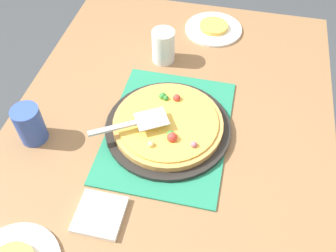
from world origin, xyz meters
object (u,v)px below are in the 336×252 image
(pizza_pan, at_px, (168,127))
(napkin_stack, at_px, (100,215))
(plate_near_left, at_px, (213,29))
(cup_near, at_px, (163,46))
(pizza, at_px, (168,123))
(served_slice_left, at_px, (214,26))
(cup_far, at_px, (30,124))
(pizza_server, at_px, (135,123))

(pizza_pan, bearing_deg, napkin_stack, 161.05)
(plate_near_left, xyz_separation_m, cup_near, (-0.21, 0.15, 0.06))
(plate_near_left, bearing_deg, cup_near, 144.77)
(pizza_pan, bearing_deg, cup_near, 15.38)
(cup_near, height_order, napkin_stack, cup_near)
(pizza, xyz_separation_m, cup_near, (0.32, 0.09, 0.03))
(pizza, relative_size, napkin_stack, 2.75)
(plate_near_left, bearing_deg, served_slice_left, 0.00)
(served_slice_left, xyz_separation_m, cup_far, (-0.65, 0.45, 0.04))
(pizza, height_order, plate_near_left, pizza)
(plate_near_left, relative_size, cup_near, 1.83)
(pizza_pan, height_order, cup_near, cup_near)
(cup_near, distance_m, cup_far, 0.52)
(pizza_pan, height_order, napkin_stack, pizza_pan)
(pizza, xyz_separation_m, napkin_stack, (-0.32, 0.11, -0.03))
(pizza_pan, distance_m, plate_near_left, 0.54)
(pizza, xyz_separation_m, pizza_server, (-0.05, 0.08, 0.04))
(plate_near_left, height_order, pizza_server, pizza_server)
(cup_near, bearing_deg, cup_far, 145.58)
(served_slice_left, distance_m, pizza_server, 0.60)
(plate_near_left, xyz_separation_m, cup_far, (-0.65, 0.45, 0.06))
(napkin_stack, bearing_deg, plate_near_left, -11.45)
(pizza, distance_m, cup_far, 0.40)
(pizza, bearing_deg, pizza_server, 120.06)
(served_slice_left, bearing_deg, pizza_pan, 173.21)
(pizza_server, bearing_deg, pizza, -59.94)
(pizza_pan, distance_m, pizza, 0.02)
(served_slice_left, distance_m, cup_far, 0.79)
(plate_near_left, distance_m, served_slice_left, 0.01)
(plate_near_left, xyz_separation_m, served_slice_left, (0.00, 0.00, 0.01))
(napkin_stack, bearing_deg, pizza_server, -5.12)
(pizza, distance_m, pizza_server, 0.10)
(pizza, bearing_deg, plate_near_left, -6.79)
(cup_near, bearing_deg, pizza, -164.64)
(napkin_stack, bearing_deg, cup_near, -1.86)
(plate_near_left, height_order, cup_far, cup_far)
(pizza_server, bearing_deg, cup_near, 0.50)
(cup_near, xyz_separation_m, cup_far, (-0.43, 0.30, 0.00))
(served_slice_left, xyz_separation_m, napkin_stack, (-0.85, 0.17, -0.01))
(pizza_pan, distance_m, pizza_server, 0.11)
(plate_near_left, height_order, cup_near, cup_near)
(pizza_server, relative_size, napkin_stack, 1.84)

